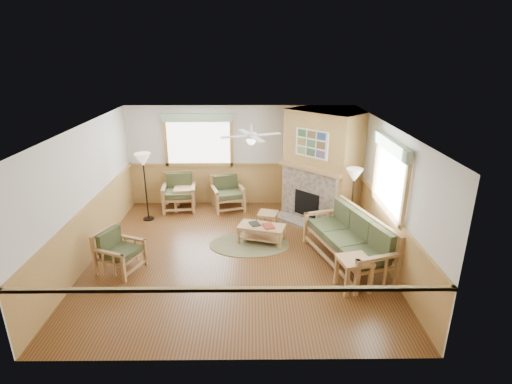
{
  "coord_description": "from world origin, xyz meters",
  "views": [
    {
      "loc": [
        0.32,
        -7.44,
        4.12
      ],
      "look_at": [
        0.4,
        0.7,
        1.15
      ],
      "focal_mm": 28.0,
      "sensor_mm": 36.0,
      "label": 1
    }
  ],
  "objects_px": {
    "coffee_table": "(261,234)",
    "floor_lamp_right": "(352,203)",
    "sofa": "(347,240)",
    "footstool": "(268,220)",
    "armchair_back_right": "(228,193)",
    "armchair_back_left": "(179,192)",
    "end_table_sofa": "(353,274)",
    "armchair_left": "(120,251)",
    "floor_lamp_left": "(146,187)",
    "end_table_chairs": "(185,198)"
  },
  "relations": [
    {
      "from": "sofa",
      "to": "armchair_left",
      "type": "height_order",
      "value": "sofa"
    },
    {
      "from": "end_table_sofa",
      "to": "armchair_back_right",
      "type": "bearing_deg",
      "value": 122.82
    },
    {
      "from": "coffee_table",
      "to": "floor_lamp_right",
      "type": "distance_m",
      "value": 2.14
    },
    {
      "from": "floor_lamp_right",
      "to": "armchair_back_right",
      "type": "bearing_deg",
      "value": 149.28
    },
    {
      "from": "coffee_table",
      "to": "end_table_chairs",
      "type": "xyz_separation_m",
      "value": [
        -2.01,
        1.97,
        0.1
      ]
    },
    {
      "from": "armchair_back_left",
      "to": "footstool",
      "type": "height_order",
      "value": "armchair_back_left"
    },
    {
      "from": "armchair_back_left",
      "to": "coffee_table",
      "type": "bearing_deg",
      "value": -47.83
    },
    {
      "from": "floor_lamp_left",
      "to": "end_table_chairs",
      "type": "bearing_deg",
      "value": 39.69
    },
    {
      "from": "floor_lamp_left",
      "to": "armchair_left",
      "type": "bearing_deg",
      "value": -88.26
    },
    {
      "from": "footstool",
      "to": "armchair_back_left",
      "type": "bearing_deg",
      "value": 152.78
    },
    {
      "from": "armchair_back_left",
      "to": "end_table_sofa",
      "type": "bearing_deg",
      "value": -50.75
    },
    {
      "from": "floor_lamp_right",
      "to": "floor_lamp_left",
      "type": "bearing_deg",
      "value": 168.09
    },
    {
      "from": "sofa",
      "to": "armchair_back_left",
      "type": "xyz_separation_m",
      "value": [
        -3.84,
        2.89,
        -0.03
      ]
    },
    {
      "from": "end_table_chairs",
      "to": "floor_lamp_right",
      "type": "bearing_deg",
      "value": -22.98
    },
    {
      "from": "sofa",
      "to": "footstool",
      "type": "height_order",
      "value": "sofa"
    },
    {
      "from": "sofa",
      "to": "end_table_sofa",
      "type": "xyz_separation_m",
      "value": [
        -0.09,
        -0.92,
        -0.21
      ]
    },
    {
      "from": "armchair_left",
      "to": "floor_lamp_left",
      "type": "xyz_separation_m",
      "value": [
        -0.07,
        2.44,
        0.46
      ]
    },
    {
      "from": "end_table_chairs",
      "to": "floor_lamp_right",
      "type": "xyz_separation_m",
      "value": [
        4.04,
        -1.71,
        0.52
      ]
    },
    {
      "from": "sofa",
      "to": "floor_lamp_right",
      "type": "xyz_separation_m",
      "value": [
        0.34,
        1.18,
        0.31
      ]
    },
    {
      "from": "armchair_back_left",
      "to": "footstool",
      "type": "bearing_deg",
      "value": -32.57
    },
    {
      "from": "armchair_back_left",
      "to": "footstool",
      "type": "distance_m",
      "value": 2.62
    },
    {
      "from": "armchair_back_right",
      "to": "end_table_sofa",
      "type": "distance_m",
      "value": 4.53
    },
    {
      "from": "armchair_back_right",
      "to": "armchair_left",
      "type": "bearing_deg",
      "value": -137.89
    },
    {
      "from": "end_table_sofa",
      "to": "footstool",
      "type": "relative_size",
      "value": 1.37
    },
    {
      "from": "coffee_table",
      "to": "armchair_left",
      "type": "bearing_deg",
      "value": -140.25
    },
    {
      "from": "end_table_sofa",
      "to": "floor_lamp_left",
      "type": "relative_size",
      "value": 0.35
    },
    {
      "from": "armchair_back_right",
      "to": "armchair_left",
      "type": "xyz_separation_m",
      "value": [
        -1.91,
        -3.12,
        -0.04
      ]
    },
    {
      "from": "footstool",
      "to": "armchair_left",
      "type": "bearing_deg",
      "value": -146.6
    },
    {
      "from": "armchair_back_right",
      "to": "floor_lamp_left",
      "type": "relative_size",
      "value": 0.51
    },
    {
      "from": "sofa",
      "to": "floor_lamp_right",
      "type": "relative_size",
      "value": 1.35
    },
    {
      "from": "armchair_back_right",
      "to": "footstool",
      "type": "distance_m",
      "value": 1.59
    },
    {
      "from": "armchair_left",
      "to": "end_table_sofa",
      "type": "relative_size",
      "value": 1.34
    },
    {
      "from": "armchair_back_left",
      "to": "armchair_back_right",
      "type": "relative_size",
      "value": 1.07
    },
    {
      "from": "sofa",
      "to": "end_table_sofa",
      "type": "relative_size",
      "value": 3.66
    },
    {
      "from": "armchair_back_left",
      "to": "armchair_left",
      "type": "distance_m",
      "value": 3.18
    },
    {
      "from": "armchair_back_left",
      "to": "end_table_chairs",
      "type": "distance_m",
      "value": 0.22
    },
    {
      "from": "coffee_table",
      "to": "footstool",
      "type": "distance_m",
      "value": 0.8
    },
    {
      "from": "sofa",
      "to": "armchair_back_right",
      "type": "xyz_separation_m",
      "value": [
        -2.54,
        2.89,
        -0.07
      ]
    },
    {
      "from": "footstool",
      "to": "floor_lamp_left",
      "type": "relative_size",
      "value": 0.25
    },
    {
      "from": "end_table_chairs",
      "to": "end_table_sofa",
      "type": "height_order",
      "value": "end_table_sofa"
    },
    {
      "from": "armchair_left",
      "to": "armchair_back_left",
      "type": "bearing_deg",
      "value": 11.09
    },
    {
      "from": "armchair_back_right",
      "to": "end_table_chairs",
      "type": "distance_m",
      "value": 1.16
    },
    {
      "from": "coffee_table",
      "to": "floor_lamp_right",
      "type": "relative_size",
      "value": 0.61
    },
    {
      "from": "coffee_table",
      "to": "floor_lamp_right",
      "type": "height_order",
      "value": "floor_lamp_right"
    },
    {
      "from": "footstool",
      "to": "floor_lamp_left",
      "type": "bearing_deg",
      "value": 170.43
    },
    {
      "from": "sofa",
      "to": "armchair_back_left",
      "type": "relative_size",
      "value": 2.33
    },
    {
      "from": "sofa",
      "to": "armchair_back_right",
      "type": "distance_m",
      "value": 3.85
    },
    {
      "from": "armchair_back_left",
      "to": "armchair_left",
      "type": "xyz_separation_m",
      "value": [
        -0.61,
        -3.12,
        -0.07
      ]
    },
    {
      "from": "footstool",
      "to": "end_table_sofa",
      "type": "bearing_deg",
      "value": -61.2
    },
    {
      "from": "floor_lamp_left",
      "to": "floor_lamp_right",
      "type": "xyz_separation_m",
      "value": [
        4.86,
        -1.03,
        -0.05
      ]
    }
  ]
}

